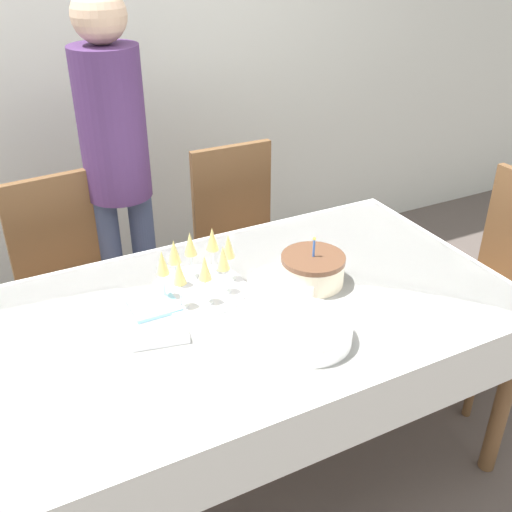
% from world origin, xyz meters
% --- Properties ---
extents(ground_plane, '(12.00, 12.00, 0.00)m').
position_xyz_m(ground_plane, '(0.00, 0.00, 0.00)').
color(ground_plane, '#564C47').
extents(wall_back, '(8.00, 0.05, 2.70)m').
position_xyz_m(wall_back, '(0.00, 1.56, 1.35)').
color(wall_back, silver).
rests_on(wall_back, ground_plane).
extents(dining_table, '(1.83, 1.01, 0.75)m').
position_xyz_m(dining_table, '(0.00, 0.00, 0.64)').
color(dining_table, white).
rests_on(dining_table, ground_plane).
extents(dining_chair_far_left, '(0.45, 0.45, 0.94)m').
position_xyz_m(dining_chair_far_left, '(-0.41, 0.82, 0.51)').
color(dining_chair_far_left, brown).
rests_on(dining_chair_far_left, ground_plane).
extents(dining_chair_far_right, '(0.43, 0.43, 0.94)m').
position_xyz_m(dining_chair_far_right, '(0.41, 0.82, 0.51)').
color(dining_chair_far_right, brown).
rests_on(dining_chair_far_right, ground_plane).
extents(dining_chair_right_end, '(0.43, 0.43, 0.94)m').
position_xyz_m(dining_chair_right_end, '(1.23, 0.00, 0.51)').
color(dining_chair_right_end, brown).
rests_on(dining_chair_right_end, ground_plane).
extents(birthday_cake, '(0.22, 0.22, 0.18)m').
position_xyz_m(birthday_cake, '(0.29, 0.02, 0.80)').
color(birthday_cake, beige).
rests_on(birthday_cake, dining_table).
extents(champagne_tray, '(0.33, 0.33, 0.18)m').
position_xyz_m(champagne_tray, '(-0.08, 0.16, 0.83)').
color(champagne_tray, silver).
rests_on(champagne_tray, dining_table).
extents(plate_stack_main, '(0.27, 0.27, 0.06)m').
position_xyz_m(plate_stack_main, '(0.10, -0.25, 0.78)').
color(plate_stack_main, white).
rests_on(plate_stack_main, dining_table).
extents(plate_stack_dessert, '(0.23, 0.23, 0.05)m').
position_xyz_m(plate_stack_dessert, '(0.16, 0.01, 0.77)').
color(plate_stack_dessert, white).
rests_on(plate_stack_dessert, dining_table).
extents(cake_knife, '(0.29, 0.10, 0.00)m').
position_xyz_m(cake_knife, '(0.28, -0.17, 0.75)').
color(cake_knife, silver).
rests_on(cake_knife, dining_table).
extents(fork_pile, '(0.18, 0.09, 0.02)m').
position_xyz_m(fork_pile, '(-0.29, -0.06, 0.76)').
color(fork_pile, silver).
rests_on(fork_pile, dining_table).
extents(napkin_pile, '(0.15, 0.15, 0.01)m').
position_xyz_m(napkin_pile, '(-0.25, 0.13, 0.75)').
color(napkin_pile, '#8CC6E0').
rests_on(napkin_pile, dining_table).
extents(person_standing, '(0.28, 0.28, 1.64)m').
position_xyz_m(person_standing, '(-0.12, 0.95, 0.99)').
color(person_standing, '#3F4C72').
rests_on(person_standing, ground_plane).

